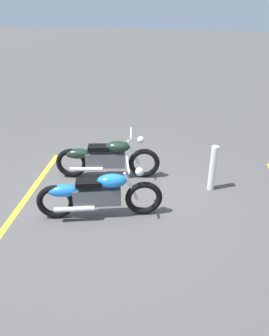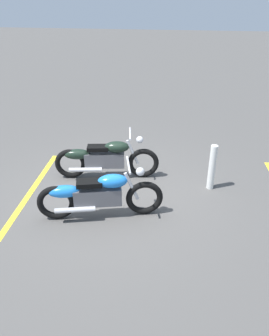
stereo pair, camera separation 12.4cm
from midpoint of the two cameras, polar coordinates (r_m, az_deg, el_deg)
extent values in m
plane|color=#514F4C|center=(6.80, -3.83, -4.49)|extent=(60.00, 60.00, 0.00)
torus|color=black|center=(6.07, 2.16, -5.11)|extent=(0.68, 0.27, 0.67)
torus|color=black|center=(6.12, -12.59, -5.59)|extent=(0.68, 0.27, 0.67)
cube|color=#59595E|center=(6.00, -5.75, -4.73)|extent=(0.87, 0.41, 0.32)
ellipsoid|color=blue|center=(5.84, -3.24, -2.17)|extent=(0.57, 0.40, 0.24)
ellipsoid|color=blue|center=(5.97, -11.29, -3.76)|extent=(0.60, 0.37, 0.22)
cube|color=black|center=(5.86, -7.15, -2.48)|extent=(0.48, 0.34, 0.09)
cylinder|color=silver|center=(5.92, -0.01, -3.09)|extent=(0.27, 0.12, 0.56)
cylinder|color=silver|center=(5.70, -0.51, 0.53)|extent=(0.18, 0.61, 0.04)
sphere|color=silver|center=(5.78, 1.47, -0.63)|extent=(0.15, 0.15, 0.15)
cylinder|color=silver|center=(6.00, -9.54, -6.86)|extent=(0.70, 0.25, 0.09)
torus|color=black|center=(7.25, 2.13, 0.82)|extent=(0.68, 0.22, 0.67)
torus|color=black|center=(7.37, -10.09, 0.83)|extent=(0.68, 0.22, 0.67)
cube|color=#59595E|center=(7.23, -4.44, 1.43)|extent=(0.86, 0.35, 0.32)
ellipsoid|color=black|center=(7.09, -2.35, 3.59)|extent=(0.56, 0.36, 0.24)
ellipsoid|color=black|center=(7.24, -8.99, 2.41)|extent=(0.59, 0.33, 0.22)
cube|color=black|center=(7.12, -5.57, 3.44)|extent=(0.47, 0.31, 0.09)
cylinder|color=silver|center=(7.13, 0.32, 2.69)|extent=(0.27, 0.10, 0.56)
cylinder|color=silver|center=(6.96, -0.09, 5.84)|extent=(0.13, 0.62, 0.04)
sphere|color=silver|center=(7.02, 1.55, 4.78)|extent=(0.15, 0.15, 0.15)
cylinder|color=silver|center=(7.23, -7.64, -0.21)|extent=(0.71, 0.20, 0.09)
cylinder|color=white|center=(6.94, 13.58, -0.04)|extent=(0.14, 0.14, 0.96)
cube|color=yellow|center=(7.26, -16.30, -3.38)|extent=(0.28, 3.20, 0.01)
camera|label=1|loc=(0.06, 90.56, -0.30)|focal=36.10mm
camera|label=2|loc=(0.06, -89.44, 0.30)|focal=36.10mm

